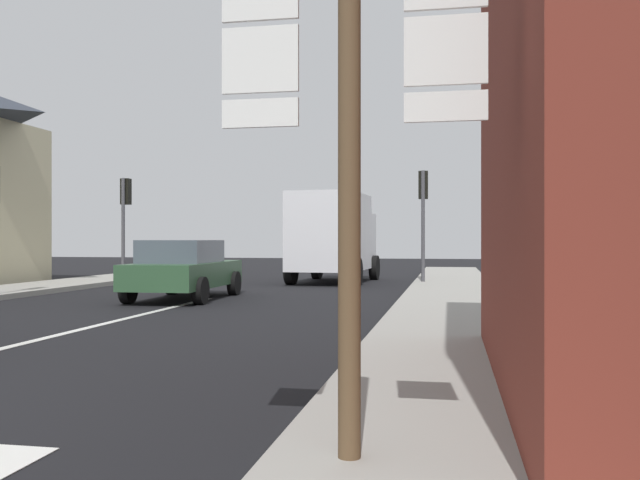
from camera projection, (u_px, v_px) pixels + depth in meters
name	position (u px, v px, depth m)	size (l,w,h in m)	color
ground_plane	(177.00, 306.00, 15.13)	(80.00, 80.00, 0.00)	black
sidewalk_right	(453.00, 319.00, 12.04)	(2.40, 44.00, 0.14)	gray
lane_centre_stripe	(82.00, 329.00, 11.20)	(0.16, 12.00, 0.01)	silver
sedan_far	(184.00, 269.00, 16.92)	(2.06, 4.25, 1.47)	#2D5133
delivery_truck	(334.00, 235.00, 23.70)	(2.75, 5.13, 3.05)	silver
route_sign_post	(350.00, 169.00, 4.19)	(1.66, 0.14, 3.20)	brown
traffic_light_far_left	(125.00, 205.00, 23.59)	(0.30, 0.49, 3.61)	#47474C
traffic_light_far_right	(423.00, 201.00, 22.05)	(0.30, 0.49, 3.71)	#47474C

